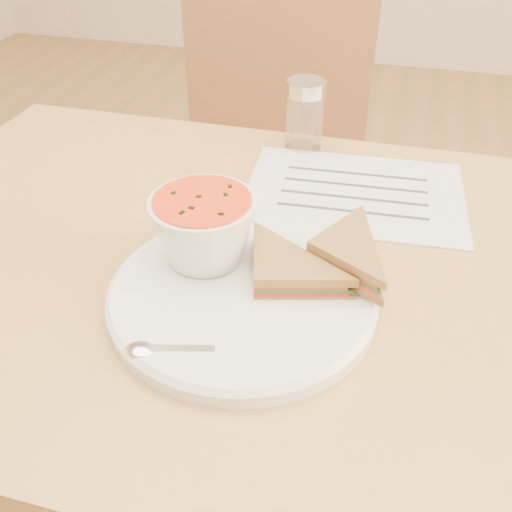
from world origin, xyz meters
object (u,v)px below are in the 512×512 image
(dining_table, at_px, (242,437))
(soup_bowl, at_px, (204,232))
(plate, at_px, (243,296))
(condiment_shaker, at_px, (305,115))
(chair_far, at_px, (281,206))

(dining_table, bearing_deg, soup_bowl, -121.31)
(plate, distance_m, condiment_shaker, 0.39)
(dining_table, xyz_separation_m, chair_far, (-0.06, 0.54, 0.10))
(plate, distance_m, soup_bowl, 0.08)
(dining_table, bearing_deg, plate, -70.31)
(dining_table, relative_size, soup_bowl, 8.46)
(plate, relative_size, soup_bowl, 2.49)
(dining_table, relative_size, plate, 3.40)
(dining_table, xyz_separation_m, plate, (0.03, -0.08, 0.38))
(chair_far, bearing_deg, dining_table, 80.16)
(condiment_shaker, bearing_deg, dining_table, -94.10)
(chair_far, relative_size, plate, 3.23)
(soup_bowl, relative_size, condiment_shaker, 1.08)
(chair_far, xyz_separation_m, soup_bowl, (0.04, -0.59, 0.33))
(condiment_shaker, bearing_deg, soup_bowl, -97.82)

